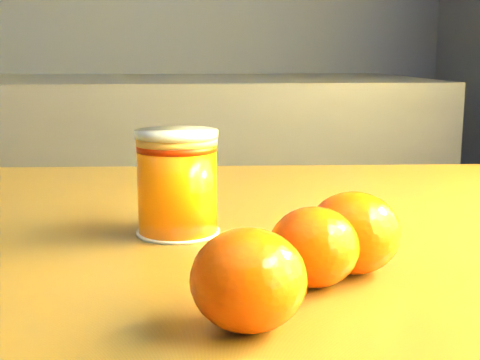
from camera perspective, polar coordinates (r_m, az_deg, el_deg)
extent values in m
cube|color=brown|center=(0.54, -1.85, -7.85)|extent=(1.13, 0.82, 0.04)
cylinder|color=#DD6304|center=(0.57, -5.36, -0.82)|extent=(0.07, 0.07, 0.08)
cylinder|color=#DEAA5A|center=(0.56, -5.44, 3.34)|extent=(0.07, 0.07, 0.01)
cylinder|color=silver|center=(0.56, -5.44, 3.87)|extent=(0.07, 0.07, 0.00)
ellipsoid|color=#F14D04|center=(0.44, 6.33, -5.69)|extent=(0.07, 0.07, 0.05)
ellipsoid|color=#F14D04|center=(0.47, 9.67, -4.45)|extent=(0.08, 0.08, 0.06)
ellipsoid|color=#F14D04|center=(0.37, 0.72, -8.52)|extent=(0.07, 0.07, 0.06)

